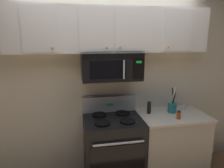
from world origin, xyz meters
name	(u,v)px	position (x,y,z in m)	size (l,w,h in m)	color
back_wall	(108,79)	(0.00, 0.79, 1.35)	(5.20, 0.10, 2.70)	silver
stove_range	(113,148)	(0.00, 0.42, 0.47)	(0.76, 0.69, 1.12)	black
over_range_microwave	(111,66)	(0.00, 0.54, 1.58)	(0.76, 0.43, 0.35)	black
upper_cabinets	(111,30)	(0.00, 0.57, 2.02)	(2.50, 0.36, 0.55)	silver
counter_segment	(170,143)	(0.84, 0.43, 0.45)	(0.93, 0.65, 0.90)	#BCB7AD
utensil_crock_teal	(172,106)	(0.86, 0.49, 1.00)	(0.12, 0.13, 0.38)	teal
salt_shaker	(184,106)	(1.09, 0.57, 0.95)	(0.04, 0.04, 0.10)	white
pepper_mill	(149,108)	(0.53, 0.51, 0.98)	(0.05, 0.05, 0.17)	black
spice_jar	(179,115)	(0.84, 0.26, 0.95)	(0.05, 0.05, 0.11)	#C64C19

